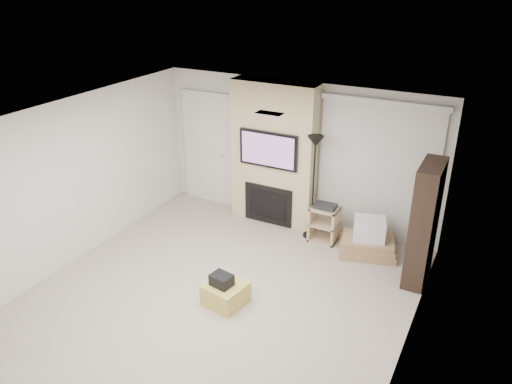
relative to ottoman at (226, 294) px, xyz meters
The scene contains 16 objects.
floor 0.22m from the ottoman, behind, with size 5.00×5.50×0.00m, color #AFA193.
ceiling 2.36m from the ottoman, behind, with size 5.00×5.50×0.00m, color white.
wall_back 2.96m from the ottoman, 93.26° to the left, with size 5.00×2.50×0.00m, color silver.
wall_front 2.97m from the ottoman, 93.24° to the right, with size 5.00×2.50×0.00m, color silver.
wall_left 2.88m from the ottoman, behind, with size 5.50×2.50×0.00m, color silver.
wall_right 2.59m from the ottoman, ahead, with size 5.50×2.50×0.00m, color silver.
hvac_vent 2.49m from the ottoman, 72.89° to the left, with size 0.35×0.18×0.01m, color silver.
ottoman is the anchor object (origin of this frame).
black_bag 0.24m from the ottoman, 136.82° to the right, with size 0.28×0.22×0.16m, color black.
fireplace_wall 2.80m from the ottoman, 101.31° to the left, with size 1.50×0.47×2.50m.
entry_door 3.46m from the ottoman, 125.87° to the left, with size 1.02×0.11×2.14m.
vertical_blinds 3.17m from the ottoman, 65.19° to the left, with size 1.98×0.10×2.37m.
floor_lamp 2.60m from the ottoman, 81.40° to the left, with size 0.26×0.26×1.78m.
av_stand 2.32m from the ottoman, 75.56° to the left, with size 0.45×0.38×0.66m.
box_stack 2.55m from the ottoman, 58.25° to the left, with size 1.03×0.89×0.59m.
bookshelf 2.94m from the ottoman, 39.75° to the left, with size 0.30×0.80×1.80m.
Camera 1 is at (3.10, -4.75, 4.22)m, focal length 35.00 mm.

